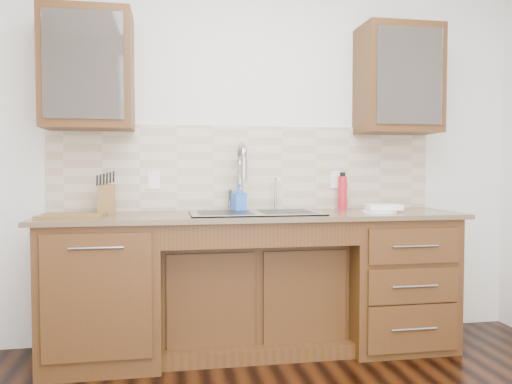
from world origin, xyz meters
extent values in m
cube|color=silver|center=(0.00, 1.80, 1.35)|extent=(4.00, 0.10, 2.70)
cube|color=#593014|center=(-0.95, 1.44, 0.44)|extent=(0.70, 0.62, 0.88)
cube|color=#593014|center=(0.00, 1.53, 0.35)|extent=(1.20, 0.44, 0.70)
cube|color=#593014|center=(0.95, 1.44, 0.44)|extent=(0.70, 0.62, 0.88)
cube|color=#84705B|center=(0.00, 1.43, 0.90)|extent=(2.70, 0.65, 0.03)
cube|color=beige|center=(0.00, 1.74, 1.21)|extent=(2.70, 0.02, 0.59)
cube|color=#9E9EA5|center=(0.00, 1.41, 0.83)|extent=(0.84, 0.46, 0.19)
cylinder|color=#999993|center=(-0.07, 1.64, 1.11)|extent=(0.04, 0.04, 0.40)
cylinder|color=#999993|center=(0.18, 1.65, 1.03)|extent=(0.02, 0.02, 0.24)
cube|color=#593014|center=(-1.05, 1.58, 1.83)|extent=(0.55, 0.34, 0.75)
cube|color=#593014|center=(1.05, 1.58, 1.83)|extent=(0.55, 0.34, 0.75)
cube|color=white|center=(-0.65, 1.73, 1.12)|extent=(0.08, 0.01, 0.12)
cube|color=white|center=(0.65, 1.73, 1.12)|extent=(0.08, 0.01, 0.12)
imported|color=blue|center=(-0.09, 1.58, 1.00)|extent=(0.11, 0.11, 0.18)
cylinder|color=red|center=(0.67, 1.66, 1.03)|extent=(0.07, 0.07, 0.24)
cylinder|color=white|center=(0.83, 1.38, 0.92)|extent=(0.24, 0.24, 0.01)
cube|color=white|center=(0.87, 1.39, 0.94)|extent=(0.24, 0.19, 0.04)
cube|color=brown|center=(-0.95, 1.56, 1.00)|extent=(0.12, 0.18, 0.19)
cube|color=#A36D4E|center=(-1.12, 1.37, 0.92)|extent=(0.39, 0.28, 0.02)
imported|color=white|center=(-1.19, 1.58, 1.78)|extent=(0.15, 0.15, 0.10)
imported|color=white|center=(-0.89, 1.58, 1.77)|extent=(0.13, 0.13, 0.09)
imported|color=silver|center=(0.91, 1.58, 1.78)|extent=(0.17, 0.17, 0.10)
imported|color=white|center=(1.11, 1.58, 1.77)|extent=(0.12, 0.12, 0.09)
camera|label=1|loc=(-0.54, -1.75, 1.19)|focal=35.00mm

